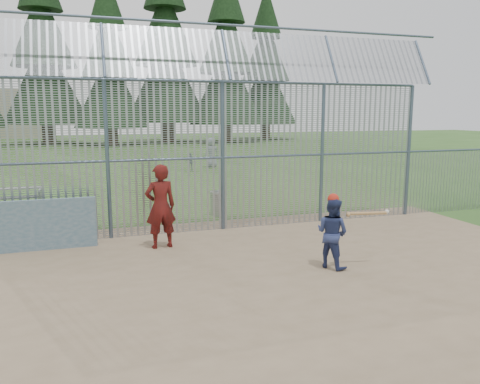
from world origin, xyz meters
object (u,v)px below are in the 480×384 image
object	(u,v)px
dugout_wall	(40,225)
trash_can	(218,203)
batter	(332,233)
onlooker	(161,206)

from	to	relation	value
dugout_wall	trash_can	bearing A→B (deg)	25.83
dugout_wall	trash_can	size ratio (longest dim) A/B	3.05
batter	onlooker	distance (m)	4.05
dugout_wall	onlooker	distance (m)	2.81
dugout_wall	batter	bearing A→B (deg)	-28.78
trash_can	dugout_wall	bearing A→B (deg)	-154.17
onlooker	trash_can	size ratio (longest dim) A/B	2.44
batter	dugout_wall	bearing A→B (deg)	32.06
dugout_wall	batter	world-z (taller)	batter
dugout_wall	onlooker	size ratio (longest dim) A/B	1.25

